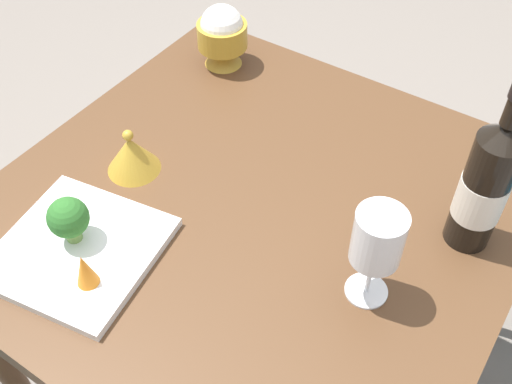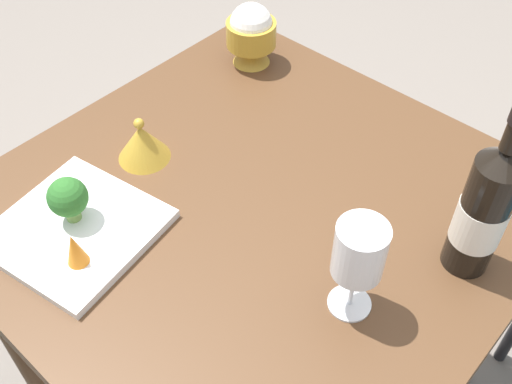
{
  "view_description": "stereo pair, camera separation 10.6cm",
  "coord_description": "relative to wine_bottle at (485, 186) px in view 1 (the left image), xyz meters",
  "views": [
    {
      "loc": [
        -0.41,
        0.61,
        1.53
      ],
      "look_at": [
        0.0,
        0.0,
        0.76
      ],
      "focal_mm": 42.83,
      "sensor_mm": 36.0,
      "label": 1
    },
    {
      "loc": [
        -0.49,
        0.54,
        1.53
      ],
      "look_at": [
        0.0,
        0.0,
        0.76
      ],
      "focal_mm": 42.83,
      "sensor_mm": 36.0,
      "label": 2
    }
  ],
  "objects": [
    {
      "name": "rice_bowl",
      "position": [
        0.64,
        -0.18,
        -0.05
      ],
      "size": [
        0.11,
        0.11,
        0.14
      ],
      "color": "gold",
      "rests_on": "dining_table"
    },
    {
      "name": "broccoli_floret",
      "position": [
        0.54,
        0.38,
        -0.06
      ],
      "size": [
        0.07,
        0.07,
        0.09
      ],
      "color": "#729E4C",
      "rests_on": "serving_plate"
    },
    {
      "name": "serving_plate",
      "position": [
        0.52,
        0.39,
        -0.12
      ],
      "size": [
        0.29,
        0.29,
        0.02
      ],
      "rotation": [
        0.0,
        0.0,
        0.16
      ],
      "color": "white",
      "rests_on": "dining_table"
    },
    {
      "name": "dining_table",
      "position": [
        0.34,
        0.13,
        -0.21
      ],
      "size": [
        0.89,
        0.89,
        0.73
      ],
      "color": "brown",
      "rests_on": "ground_plane"
    },
    {
      "name": "rice_bowl_lid",
      "position": [
        0.58,
        0.19,
        -0.09
      ],
      "size": [
        0.1,
        0.1,
        0.09
      ],
      "color": "gold",
      "rests_on": "dining_table"
    },
    {
      "name": "carrot_garnish_left",
      "position": [
        0.45,
        0.43,
        -0.08
      ],
      "size": [
        0.04,
        0.04,
        0.06
      ],
      "color": "orange",
      "rests_on": "serving_plate"
    },
    {
      "name": "wine_glass",
      "position": [
        0.09,
        0.19,
        0.0
      ],
      "size": [
        0.08,
        0.08,
        0.18
      ],
      "color": "white",
      "rests_on": "dining_table"
    },
    {
      "name": "wine_bottle",
      "position": [
        0.0,
        0.0,
        0.0
      ],
      "size": [
        0.08,
        0.08,
        0.32
      ],
      "color": "black",
      "rests_on": "dining_table"
    }
  ]
}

